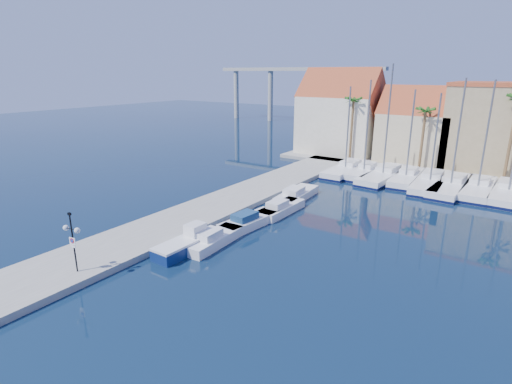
% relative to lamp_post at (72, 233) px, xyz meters
% --- Properties ---
extents(ground, '(260.00, 260.00, 0.00)m').
position_rel_lamp_post_xyz_m(ground, '(7.44, 1.51, -3.24)').
color(ground, black).
rests_on(ground, ground).
extents(quay_west, '(6.00, 77.00, 0.50)m').
position_rel_lamp_post_xyz_m(quay_west, '(-1.56, 15.01, -2.99)').
color(quay_west, gray).
rests_on(quay_west, ground).
extents(shore_north, '(54.00, 16.00, 0.50)m').
position_rel_lamp_post_xyz_m(shore_north, '(17.44, 49.51, -2.99)').
color(shore_north, gray).
rests_on(shore_north, ground).
extents(lamp_post, '(1.41, 0.53, 4.17)m').
position_rel_lamp_post_xyz_m(lamp_post, '(0.00, 0.00, 0.00)').
color(lamp_post, black).
rests_on(lamp_post, quay_west).
extents(fishing_boat, '(1.93, 5.52, 1.92)m').
position_rel_lamp_post_xyz_m(fishing_boat, '(2.99, 7.31, -2.60)').
color(fishing_boat, navy).
rests_on(fishing_boat, ground).
extents(motorboat_west_0, '(2.20, 5.99, 1.40)m').
position_rel_lamp_post_xyz_m(motorboat_west_0, '(3.95, 9.23, -2.73)').
color(motorboat_west_0, white).
rests_on(motorboat_west_0, ground).
extents(motorboat_west_1, '(2.64, 6.56, 1.40)m').
position_rel_lamp_post_xyz_m(motorboat_west_1, '(3.91, 14.15, -2.73)').
color(motorboat_west_1, white).
rests_on(motorboat_west_1, ground).
extents(motorboat_west_2, '(2.06, 6.16, 1.40)m').
position_rel_lamp_post_xyz_m(motorboat_west_2, '(4.44, 18.67, -2.73)').
color(motorboat_west_2, white).
rests_on(motorboat_west_2, ground).
extents(motorboat_west_3, '(2.74, 7.16, 1.40)m').
position_rel_lamp_post_xyz_m(motorboat_west_3, '(3.46, 23.60, -2.73)').
color(motorboat_west_3, white).
rests_on(motorboat_west_3, ground).
extents(sailboat_0, '(3.05, 11.00, 11.48)m').
position_rel_lamp_post_xyz_m(sailboat_0, '(3.47, 37.70, -2.68)').
color(sailboat_0, white).
rests_on(sailboat_0, ground).
extents(sailboat_1, '(2.47, 9.23, 12.32)m').
position_rel_lamp_post_xyz_m(sailboat_1, '(6.02, 37.67, -2.64)').
color(sailboat_1, white).
rests_on(sailboat_1, ground).
extents(sailboat_2, '(3.95, 12.05, 14.22)m').
position_rel_lamp_post_xyz_m(sailboat_2, '(8.70, 37.46, -2.66)').
color(sailboat_2, white).
rests_on(sailboat_2, ground).
extents(sailboat_3, '(3.13, 10.08, 11.31)m').
position_rel_lamp_post_xyz_m(sailboat_3, '(11.36, 37.76, -2.67)').
color(sailboat_3, white).
rests_on(sailboat_3, ground).
extents(sailboat_4, '(3.71, 11.93, 11.00)m').
position_rel_lamp_post_xyz_m(sailboat_4, '(14.32, 37.23, -2.69)').
color(sailboat_4, white).
rests_on(sailboat_4, ground).
extents(sailboat_5, '(3.67, 11.84, 12.67)m').
position_rel_lamp_post_xyz_m(sailboat_5, '(16.73, 36.88, -2.67)').
color(sailboat_5, white).
rests_on(sailboat_5, ground).
extents(sailboat_6, '(2.87, 10.87, 12.51)m').
position_rel_lamp_post_xyz_m(sailboat_6, '(19.39, 37.43, -2.67)').
color(sailboat_6, white).
rests_on(sailboat_6, ground).
extents(sailboat_7, '(3.45, 11.40, 12.06)m').
position_rel_lamp_post_xyz_m(sailboat_7, '(22.37, 37.64, -2.67)').
color(sailboat_7, white).
rests_on(sailboat_7, ground).
extents(building_0, '(12.30, 9.00, 13.50)m').
position_rel_lamp_post_xyz_m(building_0, '(-2.56, 48.51, 3.29)').
color(building_0, beige).
rests_on(building_0, shore_north).
extents(building_1, '(10.30, 8.00, 11.00)m').
position_rel_lamp_post_xyz_m(building_1, '(9.44, 48.51, 2.06)').
color(building_1, '#C3B389').
rests_on(building_1, shore_north).
extents(building_2, '(14.20, 10.20, 11.50)m').
position_rel_lamp_post_xyz_m(building_2, '(20.44, 49.51, 3.02)').
color(building_2, '#99855E').
rests_on(building_2, shore_north).
extents(palm_0, '(2.60, 2.60, 10.15)m').
position_rel_lamp_post_xyz_m(palm_0, '(1.44, 43.51, 5.84)').
color(palm_0, brown).
rests_on(palm_0, shore_north).
extents(palm_1, '(2.60, 2.60, 9.15)m').
position_rel_lamp_post_xyz_m(palm_1, '(11.44, 43.51, 4.90)').
color(palm_1, brown).
rests_on(palm_1, shore_north).
extents(viaduct, '(48.00, 2.20, 14.45)m').
position_rel_lamp_post_xyz_m(viaduct, '(-31.63, 83.51, 7.01)').
color(viaduct, '#9E9E99').
rests_on(viaduct, ground).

